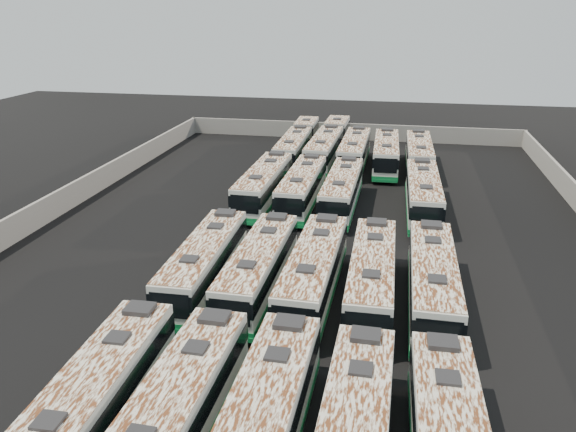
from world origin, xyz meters
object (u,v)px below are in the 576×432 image
at_px(bus_front_left, 173,419).
at_px(bus_midback_center, 342,191).
at_px(bus_midback_far_left, 264,185).
at_px(bus_back_far_left, 298,143).
at_px(bus_front_center, 262,429).
at_px(bus_midfront_center, 314,272).
at_px(bus_front_far_left, 91,406).
at_px(bus_midfront_left, 259,268).
at_px(bus_midfront_right, 372,277).
at_px(bus_back_right, 386,154).
at_px(bus_midfront_far_right, 432,282).
at_px(bus_back_left, 329,143).
at_px(bus_back_center, 354,152).
at_px(bus_midback_left, 302,188).
at_px(bus_midfront_far_left, 205,263).
at_px(bus_midback_far_right, 423,194).
at_px(bus_back_far_right, 419,155).

bearing_deg(bus_front_left, bus_midback_center, 84.49).
bearing_deg(bus_midback_far_left, bus_back_far_left, 90.54).
xyz_separation_m(bus_front_center, bus_midfront_center, (-0.06, 13.85, -0.00)).
bearing_deg(bus_back_far_left, bus_front_far_left, -90.87).
distance_m(bus_midfront_left, bus_midback_far_left, 17.07).
xyz_separation_m(bus_midfront_center, bus_midfront_right, (3.55, 0.11, -0.03)).
relative_size(bus_front_far_left, bus_back_right, 0.99).
xyz_separation_m(bus_midfront_far_right, bus_back_right, (-3.64, 30.54, -0.00)).
bearing_deg(bus_back_left, bus_midback_far_left, -100.64).
relative_size(bus_front_center, bus_back_left, 0.63).
xyz_separation_m(bus_front_center, bus_back_center, (-0.10, 44.62, 0.02)).
xyz_separation_m(bus_midback_far_left, bus_back_far_left, (0.07, 17.36, -0.08)).
bearing_deg(bus_midback_left, bus_midback_center, -2.27).
distance_m(bus_midfront_far_right, bus_midback_center, 17.91).
height_order(bus_midfront_center, bus_back_right, bus_midfront_center).
height_order(bus_midfront_far_left, bus_midfront_center, bus_midfront_center).
bearing_deg(bus_back_right, bus_midback_left, -118.05).
bearing_deg(bus_back_left, bus_midback_center, -77.75).
distance_m(bus_midfront_far_right, bus_back_center, 31.48).
distance_m(bus_midback_far_left, bus_back_left, 17.98).
distance_m(bus_front_far_left, bus_front_left, 3.59).
distance_m(bus_midfront_far_left, bus_back_far_left, 33.97).
height_order(bus_midfront_right, bus_midback_left, bus_midback_left).
bearing_deg(bus_midfront_center, bus_back_far_left, 102.79).
bearing_deg(bus_back_right, bus_midback_far_right, -76.74).
height_order(bus_front_center, bus_back_right, bus_front_center).
xyz_separation_m(bus_back_left, bus_back_far_right, (10.41, -3.58, -0.05)).
distance_m(bus_midback_far_left, bus_midback_far_right, 14.17).
distance_m(bus_front_center, bus_midfront_far_right, 15.64).
bearing_deg(bus_midback_left, bus_back_center, 76.47).
height_order(bus_back_far_left, bus_back_right, bus_back_right).
bearing_deg(bus_back_far_left, bus_midback_far_left, -90.98).
bearing_deg(bus_midback_far_left, bus_midfront_center, -66.17).
bearing_deg(bus_back_far_left, bus_back_far_right, -14.17).
height_order(bus_midfront_center, bus_back_far_right, bus_midfront_center).
height_order(bus_midfront_center, bus_midfront_right, bus_midfront_center).
relative_size(bus_front_center, bus_midfront_right, 1.02).
distance_m(bus_midfront_center, bus_midback_far_left, 18.15).
bearing_deg(bus_back_left, bus_back_right, -26.58).
bearing_deg(bus_midback_far_right, bus_midback_left, 179.02).
relative_size(bus_midfront_far_left, bus_back_far_left, 0.64).
relative_size(bus_front_left, bus_midback_left, 1.00).
xyz_separation_m(bus_midback_far_left, bus_back_far_right, (14.16, 14.00, -0.04)).
height_order(bus_midfront_far_left, bus_midback_center, bus_midback_center).
distance_m(bus_front_far_left, bus_midback_far_left, 30.55).
bearing_deg(bus_front_far_left, bus_front_left, -2.80).
height_order(bus_midfront_center, bus_midfront_far_right, bus_midfront_center).
distance_m(bus_midfront_right, bus_back_far_left, 35.57).
bearing_deg(bus_front_left, bus_midback_far_left, 97.83).
height_order(bus_midfront_left, bus_back_center, bus_back_center).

